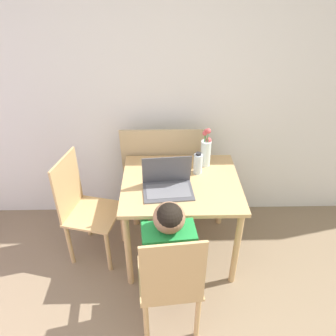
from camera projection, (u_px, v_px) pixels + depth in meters
wall_back at (152, 93)px, 2.76m from camera, size 6.40×0.05×2.50m
dining_table at (181, 193)px, 2.60m from camera, size 0.92×0.79×0.75m
chair_occupied at (170, 282)px, 2.08m from camera, size 0.44×0.44×0.94m
chair_spare at (85, 208)px, 2.69m from camera, size 0.49×0.49×0.94m
person_seated at (168, 247)px, 2.08m from camera, size 0.36×0.45×1.06m
laptop at (168, 182)px, 2.43m from camera, size 0.39×0.29×0.26m
flower_vase at (206, 151)px, 2.67m from camera, size 0.08×0.08×0.34m
water_bottle at (198, 163)px, 2.60m from camera, size 0.07×0.07×0.18m
cardboard_panel at (163, 174)px, 3.06m from camera, size 0.74×0.16×1.00m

